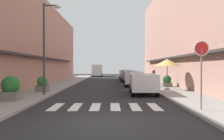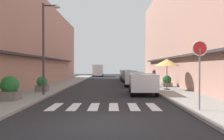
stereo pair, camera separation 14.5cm
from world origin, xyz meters
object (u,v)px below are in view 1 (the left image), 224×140
(parked_car_far, at_px, (129,75))
(round_street_sign, at_px, (201,57))
(delivery_van, at_px, (97,69))
(planter_corner, at_px, (11,89))
(cafe_umbrella, at_px, (167,63))
(parked_car_near, at_px, (143,81))
(planter_midblock, at_px, (42,84))
(parked_car_mid, at_px, (134,77))
(street_lamp, at_px, (47,39))
(pedestrian_walking_near, at_px, (154,76))
(parked_car_distant, at_px, (125,73))
(planter_far, at_px, (167,81))

(parked_car_far, bearing_deg, round_street_sign, -85.62)
(delivery_van, xyz_separation_m, planter_corner, (-2.80, -34.22, -0.67))
(parked_car_far, relative_size, cafe_umbrella, 1.81)
(parked_car_near, xyz_separation_m, planter_corner, (-7.74, -3.64, -0.18))
(parked_car_far, distance_m, planter_corner, 18.57)
(parked_car_near, bearing_deg, planter_midblock, 173.89)
(parked_car_mid, relative_size, round_street_sign, 1.40)
(parked_car_mid, distance_m, planter_corner, 13.01)
(parked_car_far, bearing_deg, parked_car_near, -90.00)
(delivery_van, height_order, planter_corner, delivery_van)
(planter_midblock, bearing_deg, street_lamp, -66.24)
(cafe_umbrella, height_order, planter_corner, cafe_umbrella)
(street_lamp, distance_m, pedestrian_walking_near, 13.43)
(planter_corner, bearing_deg, pedestrian_walking_near, 50.56)
(parked_car_near, xyz_separation_m, parked_car_mid, (0.00, 6.83, 0.00))
(planter_corner, bearing_deg, parked_car_distant, 72.04)
(pedestrian_walking_near, bearing_deg, round_street_sign, -62.01)
(parked_car_distant, relative_size, pedestrian_walking_near, 2.78)
(street_lamp, bearing_deg, parked_car_mid, 51.06)
(pedestrian_walking_near, bearing_deg, parked_car_distant, 132.58)
(round_street_sign, xyz_separation_m, cafe_umbrella, (0.72, 8.87, -0.08))
(planter_midblock, bearing_deg, parked_car_mid, 39.66)
(pedestrian_walking_near, bearing_deg, planter_far, -50.50)
(parked_car_mid, bearing_deg, planter_midblock, -140.34)
(delivery_van, distance_m, pedestrian_walking_near, 23.14)
(delivery_van, xyz_separation_m, cafe_umbrella, (7.17, -28.30, 0.86))
(parked_car_far, bearing_deg, cafe_umbrella, -78.47)
(parked_car_mid, height_order, parked_car_far, same)
(parked_car_far, height_order, round_street_sign, round_street_sign)
(parked_car_mid, bearing_deg, pedestrian_walking_near, 37.43)
(delivery_van, xyz_separation_m, round_street_sign, (6.46, -37.17, 0.94))
(parked_car_far, relative_size, parked_car_distant, 1.00)
(parked_car_near, xyz_separation_m, planter_midblock, (-7.29, 0.78, -0.27))
(parked_car_far, xyz_separation_m, parked_car_distant, (-0.00, 6.98, 0.00))
(cafe_umbrella, height_order, pedestrian_walking_near, cafe_umbrella)
(round_street_sign, bearing_deg, planter_far, 83.30)
(parked_car_near, xyz_separation_m, parked_car_distant, (0.00, 20.22, 0.00))
(round_street_sign, bearing_deg, parked_car_mid, 96.46)
(street_lamp, distance_m, cafe_umbrella, 9.44)
(delivery_van, xyz_separation_m, planter_midblock, (-2.35, -29.80, -0.75))
(street_lamp, xyz_separation_m, planter_far, (9.32, 6.17, -3.10))
(cafe_umbrella, height_order, planter_far, cafe_umbrella)
(cafe_umbrella, relative_size, planter_far, 2.36)
(planter_midblock, relative_size, planter_far, 1.09)
(street_lamp, relative_size, cafe_umbrella, 2.44)
(delivery_van, distance_m, round_street_sign, 37.74)
(parked_car_far, height_order, planter_midblock, parked_car_far)
(pedestrian_walking_near, bearing_deg, street_lamp, -100.86)
(delivery_van, bearing_deg, pedestrian_walking_near, -71.64)
(parked_car_near, distance_m, parked_car_mid, 6.83)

